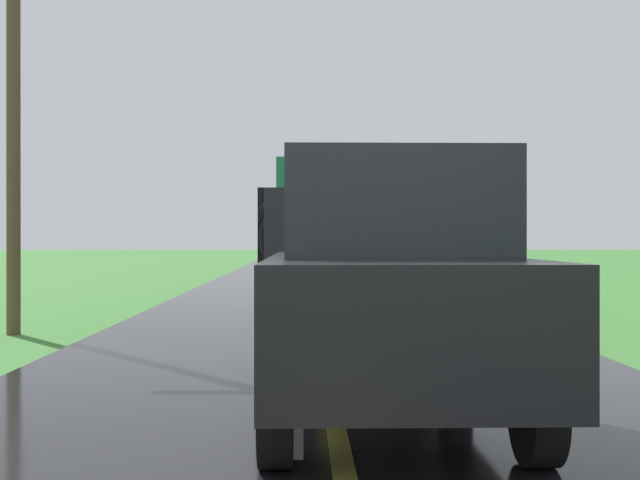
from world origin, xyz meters
TOP-DOWN VIEW (x-y plane):
  - banana_truck_near at (0.35, 10.17)m, footprint 2.38×5.82m
  - banana_truck_far at (0.04, 21.19)m, footprint 2.38×5.81m
  - utility_pole_roadside at (-4.54, 8.17)m, footprint 1.96×0.20m
  - following_car at (0.38, 2.19)m, footprint 1.74×4.10m

SIDE VIEW (x-z plane):
  - following_car at x=0.38m, z-range 0.11..2.03m
  - banana_truck_near at x=0.35m, z-range 0.08..2.88m
  - banana_truck_far at x=0.04m, z-range 0.08..2.88m
  - utility_pole_roadside at x=-4.54m, z-range 0.29..7.68m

